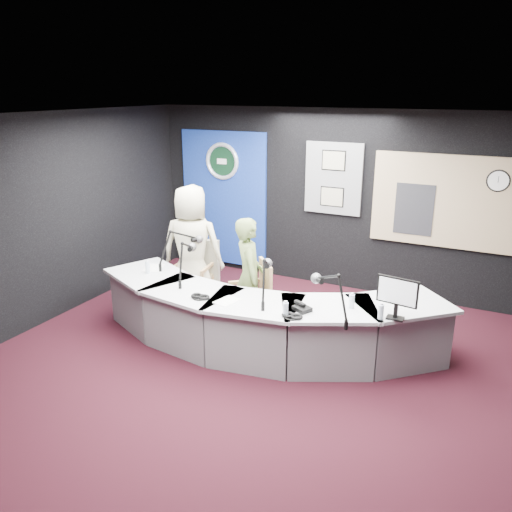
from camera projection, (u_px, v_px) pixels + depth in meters
The scene contains 31 objects.
ground at pixel (241, 368), 5.93m from camera, with size 6.00×6.00×0.00m, color black.
ceiling at pixel (238, 118), 5.05m from camera, with size 6.00×6.00×0.02m, color silver.
wall_back at pixel (330, 200), 8.04m from camera, with size 6.00×0.02×2.80m, color black.
wall_left at pixel (39, 222), 6.76m from camera, with size 0.02×6.00×2.80m, color black.
broadcast_desk at pixel (258, 319), 6.31m from camera, with size 4.50×1.90×0.75m, color #B9BCBE, non-canonical shape.
backdrop_panel at pixel (224, 199), 8.87m from camera, with size 1.60×0.05×2.30m, color navy.
agency_seal at pixel (222, 161), 8.63m from camera, with size 0.63×0.63×0.07m, color silver.
seal_center at pixel (222, 161), 8.64m from camera, with size 0.48×0.48×0.01m, color black.
pinboard at pixel (333, 179), 7.89m from camera, with size 0.90×0.04×1.10m, color slate.
framed_photo_upper at pixel (334, 161), 7.77m from camera, with size 0.34×0.02×0.27m, color gray.
framed_photo_lower at pixel (332, 197), 7.95m from camera, with size 0.34×0.02×0.27m, color gray.
booth_window_frame at pixel (448, 202), 7.23m from camera, with size 2.12×0.06×1.32m, color tan.
booth_glow at pixel (448, 202), 7.22m from camera, with size 2.00×0.02×1.20m, color #F6E89B.
equipment_rack at pixel (414, 209), 7.44m from camera, with size 0.55×0.02×0.75m, color black.
wall_clock at pixel (498, 181), 6.84m from camera, with size 0.28×0.28×0.01m, color white.
armchair_left at pixel (193, 277), 7.46m from camera, with size 0.52×0.52×0.92m, color #AA804D, non-canonical shape.
armchair_right at pixel (249, 299), 6.66m from camera, with size 0.53×0.53×0.95m, color #AA804D, non-canonical shape.
draped_jacket at pixel (203, 262), 7.62m from camera, with size 0.50×0.10×0.70m, color gray.
person_man at pixel (192, 248), 7.32m from camera, with size 0.89×0.58×1.81m, color beige.
person_woman at pixel (249, 277), 6.56m from camera, with size 0.57×0.37×1.56m, color #5C6E39.
computer_monitor at pixel (398, 291), 5.34m from camera, with size 0.49×0.03×0.33m, color black.
desk_phone at pixel (302, 309), 5.64m from camera, with size 0.18×0.15×0.05m, color black.
headphones_near at pixel (292, 316), 5.48m from camera, with size 0.20×0.20×0.03m, color black.
headphones_far at pixel (200, 297), 5.98m from camera, with size 0.21×0.21×0.03m, color black.
paper_stack at pixel (154, 268), 6.97m from camera, with size 0.23×0.32×0.00m, color white.
notepad at pixel (227, 301), 5.90m from camera, with size 0.20×0.29×0.00m, color white.
boom_mic_a at pixel (180, 246), 6.94m from camera, with size 0.39×0.68×0.60m, color black, non-canonical shape.
boom_mic_b at pixel (186, 257), 6.46m from camera, with size 0.32×0.71×0.60m, color black, non-canonical shape.
boom_mic_c at pixel (265, 275), 5.85m from camera, with size 0.34×0.70×0.60m, color black, non-canonical shape.
boom_mic_d at pixel (331, 291), 5.39m from camera, with size 0.60×0.52×0.60m, color black, non-canonical shape.
water_bottles at pixel (246, 291), 5.97m from camera, with size 3.16×0.59×0.18m, color silver, non-canonical shape.
Camera 1 is at (2.49, -4.60, 3.10)m, focal length 36.00 mm.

